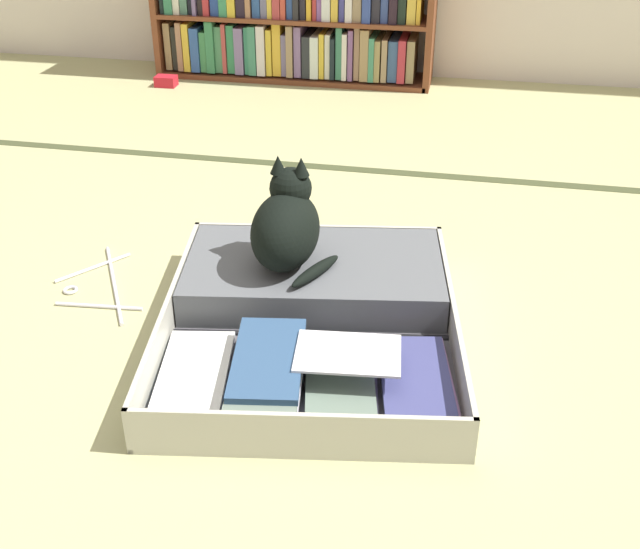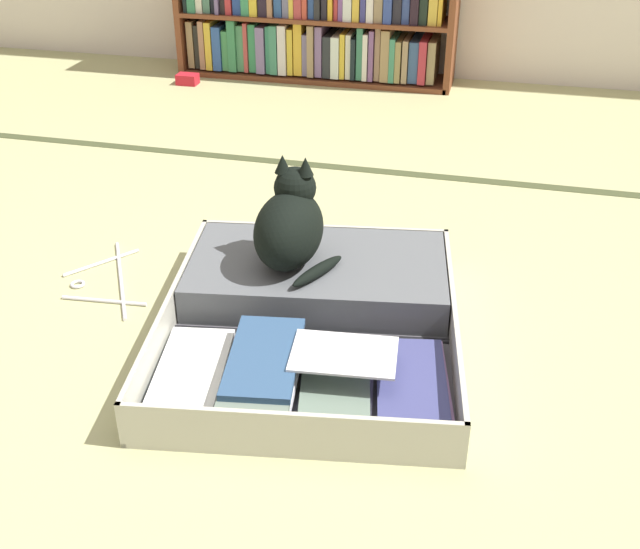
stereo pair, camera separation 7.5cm
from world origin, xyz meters
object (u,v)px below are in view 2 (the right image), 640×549
object	(u,v)px
black_cat	(291,226)
clothes_hanger	(107,280)
small_red_pouch	(188,79)
open_suitcase	(312,309)

from	to	relation	value
black_cat	clothes_hanger	distance (m)	0.58
clothes_hanger	small_red_pouch	xyz separation A→B (m)	(-0.49, 1.83, 0.02)
open_suitcase	small_red_pouch	xyz separation A→B (m)	(-1.11, 1.90, -0.02)
black_cat	clothes_hanger	bearing A→B (deg)	-175.60
clothes_hanger	small_red_pouch	bearing A→B (deg)	105.05
clothes_hanger	black_cat	bearing A→B (deg)	4.40
black_cat	small_red_pouch	distance (m)	2.07
black_cat	small_red_pouch	bearing A→B (deg)	119.91
black_cat	clothes_hanger	world-z (taller)	black_cat
open_suitcase	clothes_hanger	distance (m)	0.63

